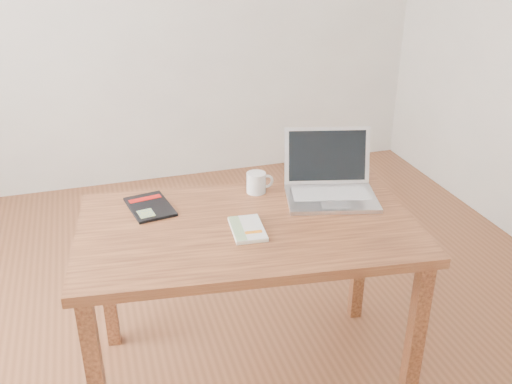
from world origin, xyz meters
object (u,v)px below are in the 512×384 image
object	(u,v)px
white_guidebook	(247,229)
coffee_mug	(257,182)
black_guidebook	(150,207)
laptop	(330,183)
desk	(248,244)

from	to	relation	value
white_guidebook	coffee_mug	world-z (taller)	coffee_mug
white_guidebook	black_guidebook	size ratio (longest dim) A/B	0.79
black_guidebook	laptop	world-z (taller)	laptop
desk	white_guidebook	world-z (taller)	white_guidebook
desk	coffee_mug	world-z (taller)	coffee_mug
desk	laptop	distance (m)	0.45
white_guidebook	coffee_mug	xyz separation A→B (m)	(0.13, 0.31, 0.04)
laptop	coffee_mug	bearing A→B (deg)	172.92
white_guidebook	laptop	size ratio (longest dim) A/B	0.47
desk	white_guidebook	distance (m)	0.11
black_guidebook	coffee_mug	distance (m)	0.46
desk	laptop	bearing A→B (deg)	26.88
coffee_mug	white_guidebook	bearing A→B (deg)	-113.62
white_guidebook	coffee_mug	size ratio (longest dim) A/B	1.70
black_guidebook	coffee_mug	bearing A→B (deg)	-7.77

